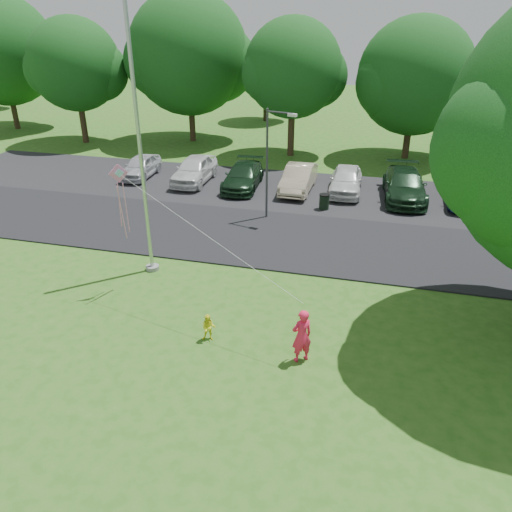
% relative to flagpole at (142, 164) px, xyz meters
% --- Properties ---
extents(ground, '(120.00, 120.00, 0.00)m').
position_rel_flagpole_xyz_m(ground, '(3.50, -5.00, -4.17)').
color(ground, '#2C5D18').
rests_on(ground, ground).
extents(park_road, '(60.00, 6.00, 0.06)m').
position_rel_flagpole_xyz_m(park_road, '(3.50, 4.00, -4.14)').
color(park_road, black).
rests_on(park_road, ground).
extents(parking_strip, '(42.00, 7.00, 0.06)m').
position_rel_flagpole_xyz_m(parking_strip, '(3.50, 10.50, -4.14)').
color(parking_strip, black).
rests_on(parking_strip, ground).
extents(flagpole, '(0.50, 0.50, 10.00)m').
position_rel_flagpole_xyz_m(flagpole, '(0.00, 0.00, 0.00)').
color(flagpole, '#B7BABF').
rests_on(flagpole, ground).
extents(street_lamp, '(1.42, 0.47, 5.12)m').
position_rel_flagpole_xyz_m(street_lamp, '(3.20, 6.23, -1.09)').
color(street_lamp, '#3F3F44').
rests_on(street_lamp, ground).
extents(trash_can, '(0.52, 0.52, 0.82)m').
position_rel_flagpole_xyz_m(trash_can, '(5.53, 8.00, -3.75)').
color(trash_can, black).
rests_on(trash_can, ground).
extents(tree_row, '(64.35, 11.94, 10.88)m').
position_rel_flagpole_xyz_m(tree_row, '(5.09, 19.23, 1.55)').
color(tree_row, '#332316').
rests_on(tree_row, ground).
extents(horizon_trees, '(77.46, 7.20, 7.02)m').
position_rel_flagpole_xyz_m(horizon_trees, '(7.56, 28.88, 0.14)').
color(horizon_trees, '#332316').
rests_on(horizon_trees, ground).
extents(parked_cars, '(19.78, 5.22, 1.48)m').
position_rel_flagpole_xyz_m(parked_cars, '(4.31, 10.52, -3.40)').
color(parked_cars, silver).
rests_on(parked_cars, ground).
extents(woman, '(0.72, 0.68, 1.66)m').
position_rel_flagpole_xyz_m(woman, '(6.47, -4.03, -3.34)').
color(woman, '#FC214C').
rests_on(woman, ground).
extents(child_yellow, '(0.48, 0.40, 0.87)m').
position_rel_flagpole_xyz_m(child_yellow, '(3.62, -3.76, -3.73)').
color(child_yellow, '#FFF828').
rests_on(child_yellow, ground).
extents(kite, '(6.80, 2.78, 2.70)m').
position_rel_flagpole_xyz_m(kite, '(0.10, -1.58, -0.38)').
color(kite, pink).
rests_on(kite, ground).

